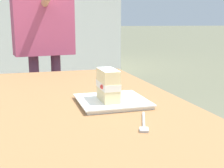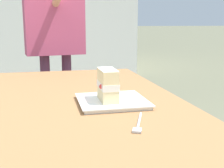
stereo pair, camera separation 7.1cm
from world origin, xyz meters
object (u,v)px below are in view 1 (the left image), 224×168
patio_table (66,123)px  dessert_fork (144,123)px  dessert_plate (112,101)px  cake_slice (108,85)px  diner_person (43,20)px

patio_table → dessert_fork: 0.39m
dessert_fork → dessert_plate: bearing=5.7°
cake_slice → diner_person: diner_person is taller
dessert_plate → diner_person: diner_person is taller
dessert_fork → patio_table: bearing=28.6°
patio_table → cake_slice: (-0.11, -0.14, 0.16)m
dessert_plate → diner_person: (1.14, 0.16, 0.30)m
patio_table → dessert_fork: (-0.34, -0.18, 0.09)m
patio_table → dessert_fork: dessert_fork is taller
dessert_fork → diner_person: 1.42m
patio_table → diner_person: diner_person is taller
patio_table → dessert_plate: size_ratio=5.76×
patio_table → cake_slice: bearing=-126.9°
patio_table → dessert_plate: dessert_plate is taller
patio_table → diner_person: bearing=-0.0°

